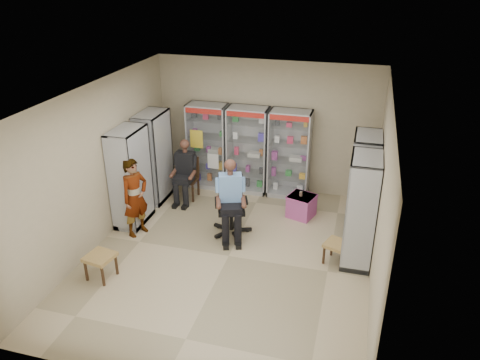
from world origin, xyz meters
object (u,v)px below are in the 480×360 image
(cabinet_back_right, at_px, (289,154))
(office_chair, at_px, (231,206))
(standing_man, at_px, (135,197))
(seated_shopkeeper, at_px, (230,200))
(pink_trunk, at_px, (301,206))
(cabinet_left_far, at_px, (154,157))
(wooden_chair, at_px, (188,179))
(cabinet_back_left, at_px, (208,146))
(cabinet_right_near, at_px, (361,211))
(cabinet_right_far, at_px, (363,184))
(woven_stool_b, at_px, (101,266))
(cabinet_back_mid, at_px, (248,150))
(cabinet_left_near, at_px, (131,177))
(woven_stool_a, at_px, (336,253))

(cabinet_back_right, bearing_deg, office_chair, -112.23)
(cabinet_back_right, height_order, standing_man, cabinet_back_right)
(seated_shopkeeper, relative_size, pink_trunk, 3.01)
(cabinet_left_far, relative_size, wooden_chair, 2.13)
(office_chair, relative_size, pink_trunk, 2.36)
(cabinet_back_left, bearing_deg, office_chair, -59.82)
(cabinet_back_left, height_order, wooden_chair, cabinet_back_left)
(cabinet_back_right, xyz_separation_m, wooden_chair, (-2.15, -0.73, -0.53))
(cabinet_back_right, height_order, cabinet_right_near, same)
(cabinet_right_far, height_order, seated_shopkeeper, cabinet_right_far)
(cabinet_back_right, relative_size, office_chair, 1.70)
(cabinet_left_far, relative_size, pink_trunk, 4.03)
(seated_shopkeeper, xyz_separation_m, woven_stool_b, (-1.72, -1.93, -0.53))
(cabinet_back_mid, relative_size, pink_trunk, 4.03)
(cabinet_back_left, bearing_deg, woven_stool_b, -98.75)
(wooden_chair, height_order, seated_shopkeeper, seated_shopkeeper)
(cabinet_left_far, height_order, woven_stool_b, cabinet_left_far)
(cabinet_left_far, bearing_deg, cabinet_left_near, -0.00)
(seated_shopkeeper, distance_m, standing_man, 1.83)
(cabinet_back_right, height_order, cabinet_left_far, same)
(cabinet_back_mid, distance_m, pink_trunk, 1.83)
(pink_trunk, distance_m, woven_stool_b, 4.20)
(cabinet_back_mid, distance_m, standing_man, 2.92)
(cabinet_back_mid, height_order, cabinet_right_far, same)
(woven_stool_a, bearing_deg, pink_trunk, 119.49)
(office_chair, bearing_deg, woven_stool_b, -150.33)
(woven_stool_a, bearing_deg, cabinet_back_mid, 133.03)
(woven_stool_b, distance_m, standing_man, 1.58)
(standing_man, bearing_deg, woven_stool_a, -65.68)
(cabinet_back_right, xyz_separation_m, cabinet_right_far, (1.63, -1.13, 0.00))
(office_chair, bearing_deg, pink_trunk, 19.92)
(cabinet_right_far, xyz_separation_m, standing_man, (-4.18, -1.30, -0.21))
(cabinet_left_near, relative_size, seated_shopkeeper, 1.34)
(seated_shopkeeper, bearing_deg, cabinet_right_far, -0.22)
(cabinet_right_far, xyz_separation_m, woven_stool_b, (-4.13, -2.77, -0.78))
(cabinet_right_near, bearing_deg, seated_shopkeeper, 83.82)
(cabinet_left_near, bearing_deg, cabinet_right_far, 101.41)
(cabinet_back_left, distance_m, office_chair, 2.26)
(cabinet_back_left, distance_m, cabinet_back_mid, 0.95)
(cabinet_left_far, relative_size, standing_man, 1.26)
(cabinet_back_left, relative_size, seated_shopkeeper, 1.34)
(cabinet_back_left, height_order, seated_shopkeeper, cabinet_back_left)
(cabinet_right_near, height_order, cabinet_left_near, same)
(cabinet_back_mid, bearing_deg, cabinet_back_left, 180.00)
(cabinet_back_right, distance_m, wooden_chair, 2.33)
(cabinet_right_near, bearing_deg, office_chair, 82.65)
(cabinet_back_mid, xyz_separation_m, cabinet_right_near, (2.58, -2.23, 0.00))
(cabinet_right_near, distance_m, woven_stool_b, 4.52)
(cabinet_back_mid, bearing_deg, cabinet_right_far, -23.65)
(standing_man, bearing_deg, cabinet_left_far, 34.60)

